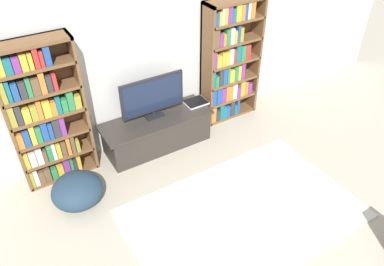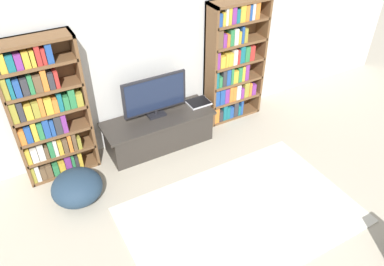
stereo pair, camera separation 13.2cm
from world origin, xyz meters
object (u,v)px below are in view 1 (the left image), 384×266
at_px(tv_stand, 157,132).
at_px(laptop, 196,102).
at_px(bookshelf_right, 228,62).
at_px(beanbag_ottoman, 77,191).
at_px(bookshelf_left, 43,116).
at_px(television, 153,96).

bearing_deg(tv_stand, laptop, 4.22).
bearing_deg(bookshelf_right, laptop, -170.69).
bearing_deg(beanbag_ottoman, bookshelf_left, 96.27).
height_order(bookshelf_right, tv_stand, bookshelf_right).
height_order(bookshelf_left, bookshelf_right, same).
height_order(bookshelf_right, beanbag_ottoman, bookshelf_right).
relative_size(tv_stand, laptop, 4.86).
bearing_deg(bookshelf_left, beanbag_ottoman, -83.73).
height_order(tv_stand, laptop, laptop).
bearing_deg(bookshelf_left, laptop, -2.84).
xyz_separation_m(bookshelf_left, television, (1.34, -0.09, -0.12)).
bearing_deg(tv_stand, bookshelf_right, 6.68).
xyz_separation_m(bookshelf_left, beanbag_ottoman, (0.07, -0.62, -0.70)).
height_order(laptop, beanbag_ottoman, laptop).
bearing_deg(laptop, beanbag_ottoman, -164.65).
bearing_deg(television, laptop, -1.15).
relative_size(television, laptop, 2.85).
height_order(bookshelf_right, television, bookshelf_right).
bearing_deg(bookshelf_left, tv_stand, -6.23).
relative_size(television, beanbag_ottoman, 1.51).
distance_m(tv_stand, laptop, 0.69).
bearing_deg(beanbag_ottoman, television, 23.00).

